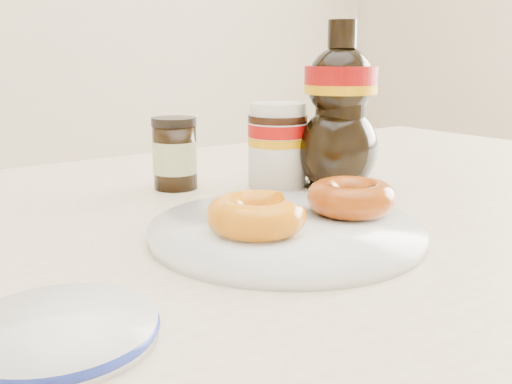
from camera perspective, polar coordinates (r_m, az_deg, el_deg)
dining_table at (r=0.68m, az=4.18°, el=-8.61°), size 1.40×0.90×0.75m
plate at (r=0.56m, az=3.02°, el=-3.79°), size 0.27×0.27×0.01m
donut_bitten at (r=0.52m, az=0.05°, el=-2.27°), size 0.12×0.12×0.03m
donut_whole at (r=0.60m, az=9.48°, el=-0.52°), size 0.10×0.10×0.03m
nutella_jar at (r=0.76m, az=2.16°, el=5.04°), size 0.08×0.08×0.11m
syrup_bottle at (r=0.75m, az=8.38°, el=8.44°), size 0.13×0.12×0.21m
dark_jar at (r=0.75m, az=-8.11°, el=3.77°), size 0.06×0.06×0.09m
blue_rim_saucer at (r=0.38m, az=-19.22°, el=-12.93°), size 0.13×0.13×0.01m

